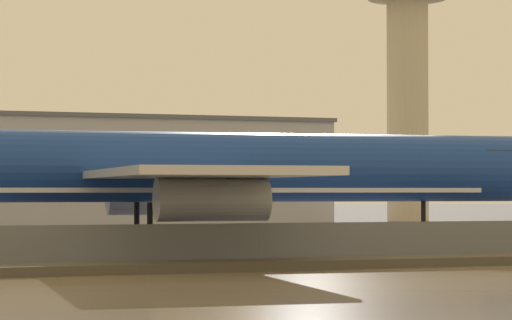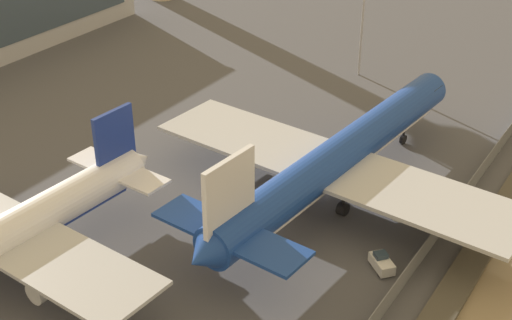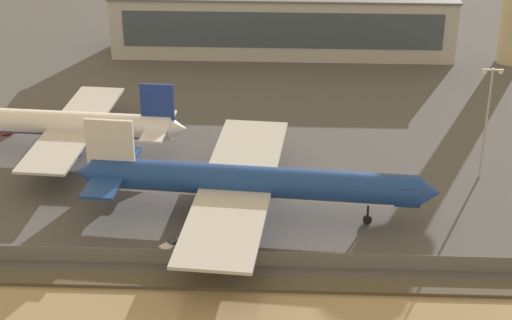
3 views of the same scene
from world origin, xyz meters
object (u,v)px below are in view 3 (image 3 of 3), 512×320
ops_van (5,123)px  baggage_tug (172,247)px  cargo_jet_blue (247,183)px  passenger_jet_white (67,124)px  apron_light_mast_apron_west (487,117)px

ops_van → baggage_tug: bearing=-48.1°
cargo_jet_blue → passenger_jet_white: cargo_jet_blue is taller
passenger_jet_white → baggage_tug: (21.59, -31.02, -4.08)m
cargo_jet_blue → baggage_tug: (-9.75, -10.18, -4.66)m
cargo_jet_blue → ops_van: bearing=147.2°
baggage_tug → ops_van: size_ratio=0.62×
ops_van → cargo_jet_blue: bearing=-32.8°
baggage_tug → apron_light_mast_apron_west: bearing=28.0°
passenger_jet_white → ops_van: (-13.46, 8.07, -3.61)m
baggage_tug → apron_light_mast_apron_west: apron_light_mast_apron_west is taller
ops_van → apron_light_mast_apron_west: size_ratio=0.31×
baggage_tug → apron_light_mast_apron_west: size_ratio=0.19×
passenger_jet_white → apron_light_mast_apron_west: 68.05m
passenger_jet_white → apron_light_mast_apron_west: bearing=-5.6°
ops_van → apron_light_mast_apron_west: apron_light_mast_apron_west is taller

